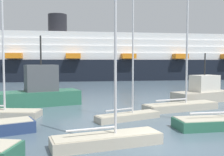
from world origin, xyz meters
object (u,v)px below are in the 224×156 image
object	(u,v)px
fishing_boat_1	(39,91)
sailboat_5	(107,136)
sailboat_0	(181,104)
sailboat_7	(128,113)
fishing_boat_0	(203,92)
cruise_ship	(122,59)

from	to	relation	value
fishing_boat_1	sailboat_5	bearing A→B (deg)	-87.35
sailboat_0	sailboat_7	distance (m)	5.89
sailboat_0	fishing_boat_1	distance (m)	12.79
sailboat_0	fishing_boat_1	bearing A→B (deg)	145.66
fishing_boat_0	cruise_ship	xyz separation A→B (m)	(0.41, 34.78, 3.59)
fishing_boat_0	sailboat_7	bearing A→B (deg)	-161.19
sailboat_7	cruise_ship	size ratio (longest dim) A/B	0.12
sailboat_5	fishing_boat_1	distance (m)	13.58
sailboat_5	fishing_boat_1	size ratio (longest dim) A/B	1.28
sailboat_0	sailboat_5	bearing A→B (deg)	-145.66
sailboat_7	fishing_boat_0	world-z (taller)	sailboat_7
cruise_ship	sailboat_5	bearing A→B (deg)	-102.19
sailboat_0	cruise_ship	bearing A→B (deg)	71.81
sailboat_5	cruise_ship	xyz separation A→B (m)	(12.52, 46.64, 4.09)
fishing_boat_1	cruise_ship	size ratio (longest dim) A/B	0.10
sailboat_0	sailboat_5	xyz separation A→B (m)	(-7.80, -7.96, -0.03)
sailboat_5	fishing_boat_1	xyz separation A→B (m)	(-3.94, 12.97, 0.83)
sailboat_5	fishing_boat_0	bearing A→B (deg)	35.95
sailboat_0	cruise_ship	size ratio (longest dim) A/B	0.13
sailboat_0	sailboat_7	world-z (taller)	sailboat_0
sailboat_5	fishing_boat_0	xyz separation A→B (m)	(12.11, 11.86, 0.50)
sailboat_5	sailboat_7	distance (m)	5.91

